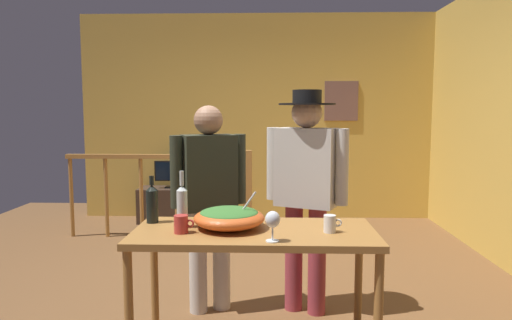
{
  "coord_description": "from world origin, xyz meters",
  "views": [
    {
      "loc": [
        0.18,
        -3.64,
        1.49
      ],
      "look_at": [
        0.08,
        -0.6,
        1.16
      ],
      "focal_mm": 32.93,
      "sensor_mm": 36.0,
      "label": 1
    }
  ],
  "objects_px": {
    "stair_railing": "(191,186)",
    "mug_white": "(330,224)",
    "wine_glass": "(273,221)",
    "wine_bottle_dark": "(152,203)",
    "tv_console": "(173,205)",
    "flat_screen_tv": "(172,172)",
    "framed_picture": "(341,101)",
    "serving_table": "(254,244)",
    "salad_bowl": "(229,217)",
    "person_standing_right": "(306,182)",
    "person_standing_left": "(209,193)",
    "mug_red": "(181,224)",
    "wine_bottle_clear": "(182,205)"
  },
  "relations": [
    {
      "from": "wine_glass",
      "to": "person_standing_right",
      "type": "height_order",
      "value": "person_standing_right"
    },
    {
      "from": "salad_bowl",
      "to": "wine_glass",
      "type": "distance_m",
      "value": 0.38
    },
    {
      "from": "person_standing_left",
      "to": "wine_bottle_dark",
      "type": "bearing_deg",
      "value": 35.96
    },
    {
      "from": "flat_screen_tv",
      "to": "wine_bottle_clear",
      "type": "height_order",
      "value": "wine_bottle_clear"
    },
    {
      "from": "salad_bowl",
      "to": "wine_bottle_clear",
      "type": "distance_m",
      "value": 0.29
    },
    {
      "from": "flat_screen_tv",
      "to": "serving_table",
      "type": "bearing_deg",
      "value": -70.51
    },
    {
      "from": "stair_railing",
      "to": "wine_glass",
      "type": "xyz_separation_m",
      "value": [
        0.94,
        -2.9,
        0.29
      ]
    },
    {
      "from": "mug_white",
      "to": "mug_red",
      "type": "height_order",
      "value": "mug_red"
    },
    {
      "from": "flat_screen_tv",
      "to": "wine_bottle_clear",
      "type": "relative_size",
      "value": 1.34
    },
    {
      "from": "flat_screen_tv",
      "to": "wine_glass",
      "type": "xyz_separation_m",
      "value": [
        1.31,
        -3.64,
        0.22
      ]
    },
    {
      "from": "salad_bowl",
      "to": "person_standing_right",
      "type": "bearing_deg",
      "value": 51.0
    },
    {
      "from": "framed_picture",
      "to": "person_standing_left",
      "type": "relative_size",
      "value": 0.35
    },
    {
      "from": "wine_glass",
      "to": "wine_bottle_dark",
      "type": "xyz_separation_m",
      "value": [
        -0.75,
        0.41,
        0.01
      ]
    },
    {
      "from": "serving_table",
      "to": "salad_bowl",
      "type": "relative_size",
      "value": 3.35
    },
    {
      "from": "stair_railing",
      "to": "mug_white",
      "type": "bearing_deg",
      "value": -64.72
    },
    {
      "from": "salad_bowl",
      "to": "wine_glass",
      "type": "relative_size",
      "value": 2.55
    },
    {
      "from": "serving_table",
      "to": "wine_bottle_dark",
      "type": "height_order",
      "value": "wine_bottle_dark"
    },
    {
      "from": "tv_console",
      "to": "wine_glass",
      "type": "bearing_deg",
      "value": -70.39
    },
    {
      "from": "stair_railing",
      "to": "salad_bowl",
      "type": "height_order",
      "value": "stair_railing"
    },
    {
      "from": "flat_screen_tv",
      "to": "wine_glass",
      "type": "bearing_deg",
      "value": -70.23
    },
    {
      "from": "tv_console",
      "to": "wine_bottle_dark",
      "type": "height_order",
      "value": "wine_bottle_dark"
    },
    {
      "from": "stair_railing",
      "to": "mug_white",
      "type": "xyz_separation_m",
      "value": [
        1.27,
        -2.7,
        0.22
      ]
    },
    {
      "from": "wine_glass",
      "to": "wine_bottle_dark",
      "type": "height_order",
      "value": "wine_bottle_dark"
    },
    {
      "from": "serving_table",
      "to": "mug_white",
      "type": "distance_m",
      "value": 0.46
    },
    {
      "from": "flat_screen_tv",
      "to": "mug_white",
      "type": "xyz_separation_m",
      "value": [
        1.64,
        -3.44,
        0.16
      ]
    },
    {
      "from": "salad_bowl",
      "to": "person_standing_right",
      "type": "height_order",
      "value": "person_standing_right"
    },
    {
      "from": "flat_screen_tv",
      "to": "mug_red",
      "type": "xyz_separation_m",
      "value": [
        0.78,
        -3.48,
        0.16
      ]
    },
    {
      "from": "framed_picture",
      "to": "mug_red",
      "type": "bearing_deg",
      "value": -111.1
    },
    {
      "from": "mug_white",
      "to": "tv_console",
      "type": "bearing_deg",
      "value": 115.33
    },
    {
      "from": "framed_picture",
      "to": "wine_bottle_dark",
      "type": "height_order",
      "value": "framed_picture"
    },
    {
      "from": "tv_console",
      "to": "wine_bottle_clear",
      "type": "height_order",
      "value": "wine_bottle_clear"
    },
    {
      "from": "framed_picture",
      "to": "stair_railing",
      "type": "relative_size",
      "value": 0.25
    },
    {
      "from": "tv_console",
      "to": "stair_railing",
      "type": "bearing_deg",
      "value": -64.52
    },
    {
      "from": "serving_table",
      "to": "tv_console",
      "type": "bearing_deg",
      "value": 109.32
    },
    {
      "from": "flat_screen_tv",
      "to": "person_standing_left",
      "type": "height_order",
      "value": "person_standing_left"
    },
    {
      "from": "serving_table",
      "to": "stair_railing",
      "type": "bearing_deg",
      "value": 107.44
    },
    {
      "from": "mug_white",
      "to": "serving_table",
      "type": "bearing_deg",
      "value": 174.42
    },
    {
      "from": "serving_table",
      "to": "person_standing_left",
      "type": "relative_size",
      "value": 0.94
    },
    {
      "from": "framed_picture",
      "to": "mug_white",
      "type": "relative_size",
      "value": 4.97
    },
    {
      "from": "framed_picture",
      "to": "tv_console",
      "type": "bearing_deg",
      "value": -172.66
    },
    {
      "from": "flat_screen_tv",
      "to": "tv_console",
      "type": "bearing_deg",
      "value": 90.0
    },
    {
      "from": "stair_railing",
      "to": "wine_glass",
      "type": "relative_size",
      "value": 12.96
    },
    {
      "from": "flat_screen_tv",
      "to": "wine_bottle_dark",
      "type": "xyz_separation_m",
      "value": [
        0.55,
        -3.23,
        0.23
      ]
    },
    {
      "from": "wine_bottle_dark",
      "to": "person_standing_right",
      "type": "relative_size",
      "value": 0.18
    },
    {
      "from": "wine_bottle_dark",
      "to": "person_standing_left",
      "type": "distance_m",
      "value": 0.58
    },
    {
      "from": "framed_picture",
      "to": "flat_screen_tv",
      "type": "distance_m",
      "value": 2.46
    },
    {
      "from": "tv_console",
      "to": "flat_screen_tv",
      "type": "distance_m",
      "value": 0.45
    },
    {
      "from": "stair_railing",
      "to": "tv_console",
      "type": "distance_m",
      "value": 0.93
    },
    {
      "from": "person_standing_right",
      "to": "tv_console",
      "type": "bearing_deg",
      "value": -37.34
    },
    {
      "from": "salad_bowl",
      "to": "person_standing_left",
      "type": "xyz_separation_m",
      "value": [
        -0.2,
        0.62,
        0.04
      ]
    }
  ]
}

